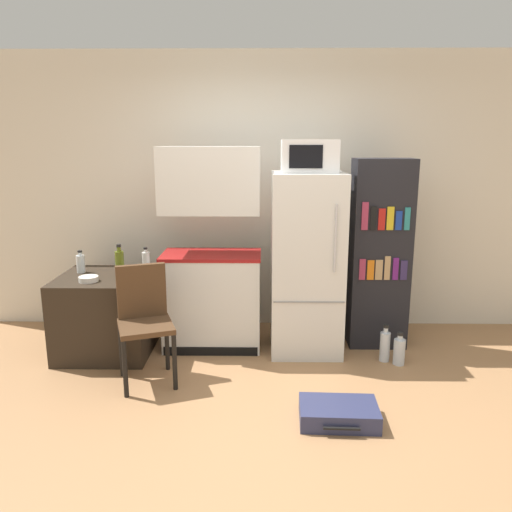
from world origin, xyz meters
name	(u,v)px	position (x,y,z in m)	size (l,w,h in m)	color
ground_plane	(278,427)	(0.00, 0.00, 0.00)	(24.00, 24.00, 0.00)	#A3754C
wall_back	(293,193)	(0.20, 2.00, 1.34)	(6.40, 0.10, 2.69)	silver
side_table	(107,314)	(-1.49, 1.22, 0.35)	(0.78, 0.77, 0.70)	#2D2319
kitchen_hutch	(211,259)	(-0.56, 1.36, 0.82)	(0.88, 0.49, 1.81)	silver
refrigerator	(307,264)	(0.28, 1.30, 0.80)	(0.62, 0.63, 1.59)	silver
microwave	(309,156)	(0.28, 1.30, 1.73)	(0.46, 0.37, 0.27)	silver
bookshelf	(379,254)	(0.95, 1.43, 0.85)	(0.52, 0.34, 1.70)	black
bottle_olive_oil	(120,263)	(-1.34, 1.19, 0.82)	(0.08, 0.08, 0.29)	#566619
bottle_clear_short	(81,263)	(-1.73, 1.33, 0.79)	(0.07, 0.07, 0.20)	silver
bottle_milk_white	(146,260)	(-1.17, 1.43, 0.79)	(0.07, 0.07, 0.21)	white
bowl	(89,279)	(-1.56, 1.03, 0.72)	(0.16, 0.16, 0.04)	silver
chair	(144,313)	(-1.03, 0.70, 0.54)	(0.51, 0.51, 0.91)	black
suitcase_large_flat	(339,413)	(0.41, 0.07, 0.06)	(0.54, 0.37, 0.12)	navy
water_bottle_front	(385,346)	(0.95, 1.04, 0.14)	(0.09, 0.09, 0.33)	silver
water_bottle_middle	(399,351)	(1.05, 0.97, 0.12)	(0.10, 0.10, 0.28)	silver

